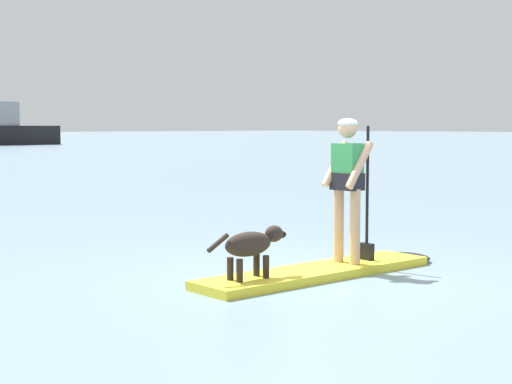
{
  "coord_description": "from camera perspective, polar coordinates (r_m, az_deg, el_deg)",
  "views": [
    {
      "loc": [
        -6.55,
        -6.01,
        1.7
      ],
      "look_at": [
        0.0,
        1.0,
        0.9
      ],
      "focal_mm": 55.73,
      "sensor_mm": 36.0,
      "label": 1
    }
  ],
  "objects": [
    {
      "name": "ground_plane",
      "position": [
        9.04,
        4.35,
        -6.08
      ],
      "size": [
        400.0,
        400.0,
        0.0
      ],
      "primitive_type": "plane",
      "color": "slate"
    },
    {
      "name": "dog",
      "position": [
        8.33,
        -0.29,
        -3.81
      ],
      "size": [
        1.06,
        0.25,
        0.54
      ],
      "color": "#2D231E",
      "rests_on": "paddleboard"
    },
    {
      "name": "person_paddler",
      "position": [
        9.27,
        6.63,
        0.93
      ],
      "size": [
        0.61,
        0.49,
        1.69
      ],
      "color": "tan",
      "rests_on": "paddleboard"
    },
    {
      "name": "paddleboard",
      "position": [
        9.19,
        5.37,
        -5.59
      ],
      "size": [
        3.44,
        0.83,
        0.1
      ],
      "color": "yellow",
      "rests_on": "ground_plane"
    }
  ]
}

